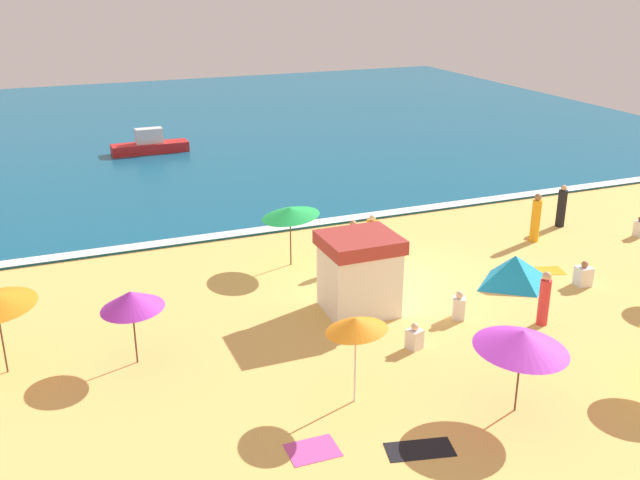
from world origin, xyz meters
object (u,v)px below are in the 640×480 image
object	(u,v)px
beachgoer_10	(372,227)
beachgoer_11	(459,306)
beachgoer_2	(536,219)
beachgoer_7	(353,245)
beachgoer_5	(583,275)
lifeguard_cabana	(359,273)
beach_umbrella_6	(522,340)
beachgoer_9	(562,207)
beach_umbrella_0	(131,300)
beach_tent	(514,270)
beachgoer_8	(640,228)
beach_umbrella_3	(356,324)
beach_umbrella_4	(290,212)
small_boat_0	(150,145)
beachgoer_0	(544,299)
beachgoer_4	(414,338)

from	to	relation	value
beachgoer_10	beachgoer_11	distance (m)	7.61
beachgoer_2	beachgoer_7	xyz separation A→B (m)	(-7.74, 0.27, -0.09)
beachgoer_5	beachgoer_11	xyz separation A→B (m)	(-5.27, -0.56, 0.05)
lifeguard_cabana	beach_umbrella_6	distance (m)	6.60
beachgoer_9	beachgoer_10	bearing A→B (deg)	166.63
lifeguard_cabana	beachgoer_11	distance (m)	3.21
beach_umbrella_6	beachgoer_2	size ratio (longest dim) A/B	1.66
beach_umbrella_6	beachgoer_7	size ratio (longest dim) A/B	1.82
lifeguard_cabana	beach_umbrella_0	size ratio (longest dim) A/B	1.14
beach_tent	beachgoer_5	bearing A→B (deg)	-25.14
beach_umbrella_6	beachgoer_7	bearing A→B (deg)	89.41
beachgoer_9	beachgoer_5	bearing A→B (deg)	-122.38
beachgoer_11	beachgoer_10	bearing A→B (deg)	84.30
beach_umbrella_0	beachgoer_8	xyz separation A→B (m)	(20.26, 2.53, -1.52)
beachgoer_9	beachgoer_11	size ratio (longest dim) A/B	1.93
beach_umbrella_0	beachgoer_5	distance (m)	14.92
beachgoer_8	beach_umbrella_3	bearing A→B (deg)	-157.35
beach_umbrella_4	beachgoer_8	xyz separation A→B (m)	(13.98, -2.47, -1.65)
beach_tent	beachgoer_7	distance (m)	5.64
beach_umbrella_3	small_boat_0	bearing A→B (deg)	90.52
beachgoer_11	beachgoer_5	bearing A→B (deg)	6.03
lifeguard_cabana	beach_umbrella_3	bearing A→B (deg)	-116.08
lifeguard_cabana	beach_umbrella_4	xyz separation A→B (m)	(-0.68, 4.35, 0.73)
beach_tent	small_boat_0	bearing A→B (deg)	109.62
beachgoer_9	beachgoer_10	distance (m)	8.02
lifeguard_cabana	beachgoer_9	distance (m)	11.87
lifeguard_cabana	beach_umbrella_4	size ratio (longest dim) A/B	1.04
beach_umbrella_6	beachgoer_5	bearing A→B (deg)	38.64
beachgoer_0	lifeguard_cabana	bearing A→B (deg)	148.15
beachgoer_8	beachgoer_0	bearing A→B (deg)	-150.57
lifeguard_cabana	beach_umbrella_6	world-z (taller)	lifeguard_cabana
beach_umbrella_6	beachgoer_10	bearing A→B (deg)	80.09
beachgoer_2	beachgoer_11	world-z (taller)	beachgoer_2
beachgoer_8	beachgoer_11	bearing A→B (deg)	-161.63
beach_umbrella_3	beachgoer_2	bearing A→B (deg)	34.05
beachgoer_9	beachgoer_4	bearing A→B (deg)	-147.37
beach_umbrella_4	beachgoer_0	world-z (taller)	beach_umbrella_4
beach_umbrella_0	beachgoer_4	xyz separation A→B (m)	(7.39, -2.17, -1.55)
beachgoer_2	beachgoer_10	world-z (taller)	beachgoer_2
lifeguard_cabana	beachgoer_7	world-z (taller)	lifeguard_cabana
beachgoer_0	beachgoer_4	bearing A→B (deg)	178.21
beachgoer_9	beachgoer_10	size ratio (longest dim) A/B	1.98
beachgoer_2	beachgoer_8	xyz separation A→B (m)	(4.26, -1.14, -0.57)
beachgoer_4	small_boat_0	distance (m)	26.07
beach_umbrella_6	beachgoer_5	xyz separation A→B (m)	(6.68, 5.34, -1.57)
beach_umbrella_6	beachgoer_7	distance (m)	9.80
beachgoer_0	beachgoer_9	size ratio (longest dim) A/B	0.96
beachgoer_7	beach_umbrella_0	bearing A→B (deg)	-154.53
beachgoer_2	beachgoer_11	size ratio (longest dim) A/B	2.10
beachgoer_4	beachgoer_11	xyz separation A→B (m)	(2.17, 1.14, 0.07)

